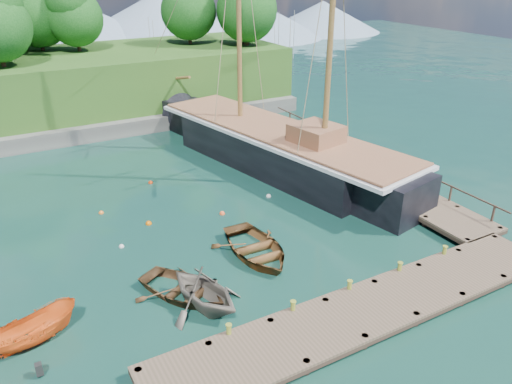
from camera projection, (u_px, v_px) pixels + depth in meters
ground at (255, 258)px, 25.69m from camera, size 160.00×160.00×0.00m
dock_near at (370, 309)px, 21.24m from camera, size 20.00×3.20×1.10m
dock_east at (347, 165)px, 36.10m from camera, size 3.20×24.00×1.10m
bollard_0 at (229, 345)px, 19.89m from camera, size 0.26×0.26×0.45m
bollard_1 at (292, 321)px, 21.21m from camera, size 0.26×0.26×0.45m
bollard_2 at (348, 300)px, 22.54m from camera, size 0.26×0.26×0.45m
bollard_3 at (398, 281)px, 23.86m from camera, size 0.26×0.26×0.45m
bollard_4 at (442, 264)px, 25.18m from camera, size 0.26×0.26×0.45m
rowboat_0 at (184, 295)px, 22.83m from camera, size 4.98×5.47×0.93m
rowboat_1 at (205, 307)px, 22.05m from camera, size 4.44×4.81×2.10m
rowboat_2 at (256, 255)px, 25.90m from camera, size 3.82×5.26×1.07m
motorboat_orange at (36, 342)px, 20.04m from camera, size 3.87×2.22×1.41m
cabin_boat_white at (385, 206)px, 31.10m from camera, size 2.26×5.06×1.90m
schooner at (278, 151)px, 36.38m from camera, size 9.92×29.68×22.37m
mooring_buoy_0 at (122, 247)px, 26.64m from camera, size 0.30×0.30×0.30m
mooring_buoy_1 at (149, 224)px, 28.94m from camera, size 0.36×0.36×0.36m
mooring_buoy_2 at (222, 214)px, 30.07m from camera, size 0.34×0.34×0.34m
mooring_buoy_3 at (269, 197)px, 32.27m from camera, size 0.32×0.32×0.32m
mooring_buoy_4 at (101, 213)px, 30.17m from camera, size 0.31×0.31×0.31m
mooring_buoy_5 at (151, 183)px, 34.20m from camera, size 0.31×0.31×0.31m
distant_ridge at (69, 23)px, 81.06m from camera, size 117.00×40.00×10.00m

